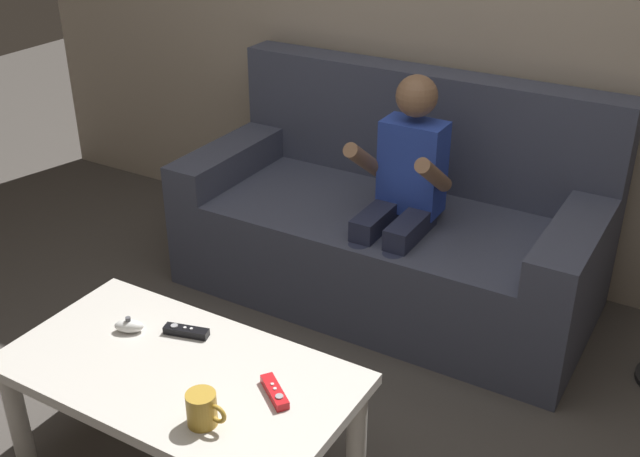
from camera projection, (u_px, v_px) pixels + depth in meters
The scene contains 7 objects.
couch at pixel (393, 225), 3.23m from camera, with size 1.69×0.80×0.90m.
person_seated_on_couch at pixel (402, 191), 2.92m from camera, with size 0.34×0.42×0.99m.
coffee_table at pixel (180, 385), 2.23m from camera, with size 1.03×0.55×0.41m.
game_remote_black_near_edge at pixel (186, 331), 2.34m from camera, with size 0.14×0.07×0.03m.
nunchuk_white at pixel (129, 326), 2.35m from camera, with size 0.10×0.08×0.05m.
game_remote_red_far_corner at pixel (275, 392), 2.09m from camera, with size 0.13×0.11×0.03m.
coffee_mug at pixel (203, 409), 1.98m from camera, with size 0.12×0.08×0.09m.
Camera 1 is at (1.06, -1.31, 1.78)m, focal length 43.29 mm.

